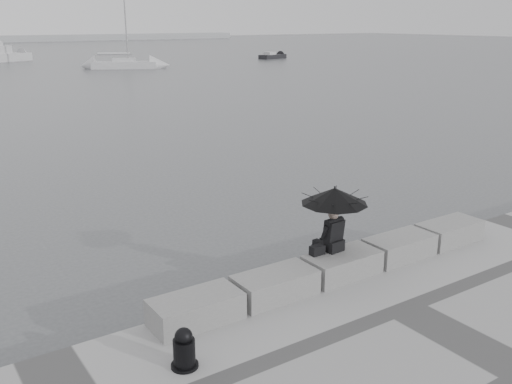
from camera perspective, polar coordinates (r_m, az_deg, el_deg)
ground at (r=12.59m, az=7.06°, el=-9.66°), size 360.00×360.00×0.00m
stone_block_far_left at (r=10.19m, az=-6.03°, el=-11.62°), size 1.60×0.80×0.50m
stone_block_left at (r=10.99m, az=1.92°, el=-9.32°), size 1.60×0.80×0.50m
stone_block_centre at (r=11.97m, az=8.60°, el=-7.22°), size 1.60×0.80×0.50m
stone_block_right at (r=13.10m, az=14.15°, el=-5.39°), size 1.60×0.80×0.50m
stone_block_far_right at (r=14.34m, az=18.75°, el=-3.82°), size 1.60×0.80×0.50m
seated_person at (r=11.65m, az=7.86°, el=-1.04°), size 1.37×1.37×1.39m
bag at (r=11.72m, az=6.14°, el=-5.81°), size 0.30×0.17×0.19m
mooring_bollard at (r=9.03m, az=-7.19°, el=-15.50°), size 0.42×0.42×0.67m
sailboat_right at (r=71.47m, az=-13.04°, el=12.37°), size 7.80×5.43×12.90m
motor_cruiser at (r=88.55m, az=-24.20°, el=12.38°), size 8.48×5.37×4.50m
small_motorboat at (r=87.78m, az=1.67°, el=13.40°), size 5.12×2.92×1.10m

